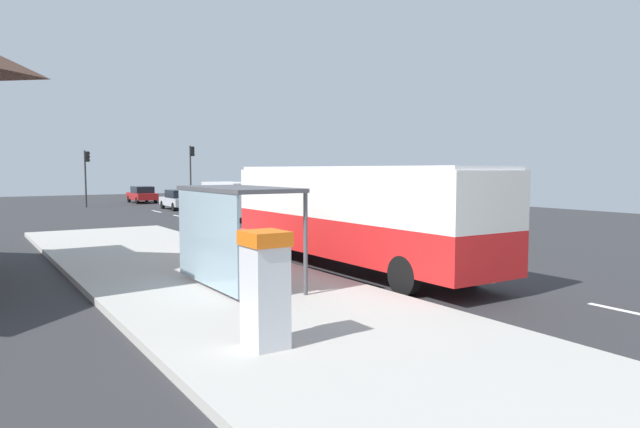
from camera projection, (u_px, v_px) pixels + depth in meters
name	position (u px, v px, depth m)	size (l,w,h in m)	color
ground_plane	(239.00, 231.00, 28.91)	(56.00, 92.00, 0.04)	#2D2D30
sidewalk_platform	(208.00, 281.00, 15.39)	(6.20, 30.00, 0.18)	#ADAAA3
lane_stripe_seg_0	(637.00, 314.00, 12.26)	(0.16, 2.20, 0.01)	silver
lane_stripe_seg_1	(463.00, 277.00, 16.46)	(0.16, 2.20, 0.01)	silver
lane_stripe_seg_2	(360.00, 255.00, 20.65)	(0.16, 2.20, 0.01)	silver
lane_stripe_seg_3	(292.00, 240.00, 24.85)	(0.16, 2.20, 0.01)	silver
lane_stripe_seg_4	(244.00, 230.00, 29.04)	(0.16, 2.20, 0.01)	silver
lane_stripe_seg_5	(207.00, 222.00, 33.24)	(0.16, 2.20, 0.01)	silver
lane_stripe_seg_6	(179.00, 216.00, 37.43)	(0.16, 2.20, 0.01)	silver
lane_stripe_seg_7	(157.00, 211.00, 41.63)	(0.16, 2.20, 0.01)	silver
bus	(352.00, 210.00, 17.61)	(2.57, 11.02, 3.21)	red
white_van	(232.00, 198.00, 34.87)	(2.10, 5.23, 2.30)	silver
sedan_near	(179.00, 199.00, 43.59)	(1.94, 4.45, 1.52)	#B7B7BC
sedan_far	(142.00, 194.00, 52.19)	(1.88, 4.42, 1.52)	#A51919
ticket_machine	(265.00, 288.00, 9.34)	(0.66, 0.76, 1.94)	silver
recycling_bin_blue	(268.00, 251.00, 17.13)	(0.52, 0.52, 0.95)	blue
recycling_bin_green	(258.00, 248.00, 17.72)	(0.52, 0.52, 0.95)	green
recycling_bin_orange	(248.00, 246.00, 18.30)	(0.52, 0.52, 0.95)	orange
recycling_bin_red	(239.00, 243.00, 18.89)	(0.52, 0.52, 0.95)	red
traffic_light_near_side	(191.00, 165.00, 50.04)	(0.49, 0.28, 5.17)	#2D2D2D
traffic_light_far_side	(87.00, 169.00, 46.11)	(0.49, 0.28, 4.62)	#2D2D2D
bus_shelter	(226.00, 211.00, 14.12)	(1.80, 4.00, 2.50)	#4C4C51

